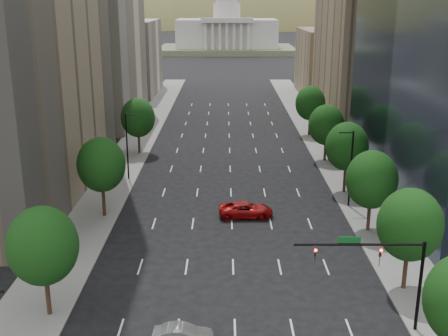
{
  "coord_description": "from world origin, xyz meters",
  "views": [
    {
      "loc": [
        -0.72,
        -4.97,
        22.93
      ],
      "look_at": [
        -0.82,
        44.12,
        8.0
      ],
      "focal_mm": 44.55,
      "sensor_mm": 36.0,
      "label": 1
    }
  ],
  "objects_px": {
    "car_silver": "(183,335)",
    "car_red_far": "(246,210)",
    "capitol": "(227,33)",
    "traffic_signal": "(387,266)"
  },
  "relations": [
    {
      "from": "car_silver",
      "to": "car_red_far",
      "type": "relative_size",
      "value": 0.7
    },
    {
      "from": "capitol",
      "to": "car_red_far",
      "type": "distance_m",
      "value": 197.9
    },
    {
      "from": "car_red_far",
      "to": "capitol",
      "type": "bearing_deg",
      "value": -1.68
    },
    {
      "from": "car_red_far",
      "to": "car_silver",
      "type": "bearing_deg",
      "value": 165.43
    },
    {
      "from": "traffic_signal",
      "to": "capitol",
      "type": "distance_m",
      "value": 219.99
    },
    {
      "from": "traffic_signal",
      "to": "car_silver",
      "type": "xyz_separation_m",
      "value": [
        -14.17,
        -1.62,
        -4.48
      ]
    },
    {
      "from": "capitol",
      "to": "traffic_signal",
      "type": "bearing_deg",
      "value": -87.26
    },
    {
      "from": "traffic_signal",
      "to": "car_red_far",
      "type": "height_order",
      "value": "traffic_signal"
    },
    {
      "from": "traffic_signal",
      "to": "car_silver",
      "type": "height_order",
      "value": "traffic_signal"
    },
    {
      "from": "traffic_signal",
      "to": "capitol",
      "type": "bearing_deg",
      "value": 92.74
    }
  ]
}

